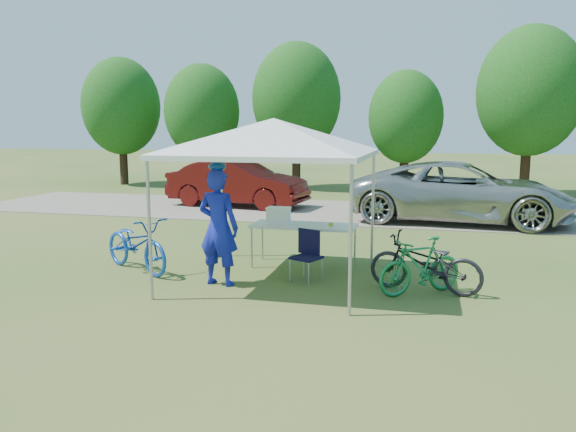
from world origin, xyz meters
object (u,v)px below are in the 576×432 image
at_px(bike_blue, 136,244).
at_px(bike_dark, 425,263).
at_px(cooler, 279,215).
at_px(minivan, 461,192).
at_px(folding_table, 304,227).
at_px(folding_chair, 308,251).
at_px(bike_green, 420,266).
at_px(cyclist, 218,227).
at_px(sedan, 237,183).

bearing_deg(bike_blue, bike_dark, -60.98).
relative_size(cooler, bike_dark, 0.24).
distance_m(bike_dark, minivan, 7.09).
distance_m(cooler, minivan, 6.86).
bearing_deg(cooler, folding_table, -0.00).
bearing_deg(folding_chair, bike_green, 12.07).
bearing_deg(folding_table, bike_dark, -27.84).
distance_m(folding_chair, minivan, 7.33).
distance_m(cyclist, bike_green, 3.28).
xyz_separation_m(cooler, sedan, (-3.37, 7.31, -0.17)).
bearing_deg(minivan, folding_chair, 161.72).
bearing_deg(cooler, bike_dark, -23.41).
xyz_separation_m(bike_dark, sedan, (-6.08, 8.48, 0.31)).
xyz_separation_m(cyclist, bike_blue, (-1.77, 0.47, -0.46)).
xyz_separation_m(cooler, bike_blue, (-2.37, -1.07, -0.45)).
distance_m(bike_green, bike_dark, 0.14).
relative_size(folding_table, cyclist, 1.00).
distance_m(cooler, bike_green, 2.97).
bearing_deg(cyclist, folding_chair, -145.81).
distance_m(bike_blue, minivan, 9.14).
xyz_separation_m(minivan, sedan, (-6.94, 1.45, -0.06)).
bearing_deg(bike_green, sedan, 177.71).
bearing_deg(bike_dark, folding_table, -106.16).
bearing_deg(minivan, bike_blue, 143.76).
height_order(folding_chair, minivan, minivan).
bearing_deg(sedan, cyclist, -154.83).
distance_m(cyclist, bike_dark, 3.36).
height_order(folding_chair, cooler, cooler).
height_order(cyclist, sedan, cyclist).
height_order(bike_blue, bike_dark, bike_blue).
distance_m(cooler, sedan, 8.05).
relative_size(folding_table, sedan, 0.42).
distance_m(folding_table, cyclist, 1.90).
bearing_deg(cooler, cyclist, -111.21).
relative_size(bike_green, sedan, 0.33).
height_order(minivan, sedan, minivan).
bearing_deg(folding_chair, cyclist, -130.25).
height_order(bike_blue, bike_green, bike_blue).
bearing_deg(cooler, bike_green, -26.12).
distance_m(folding_table, bike_dark, 2.52).
xyz_separation_m(folding_chair, cooler, (-0.75, 0.89, 0.45)).
xyz_separation_m(folding_chair, bike_blue, (-3.13, -0.18, -0.00)).
distance_m(bike_blue, bike_dark, 5.08).
bearing_deg(bike_dark, minivan, -175.32).
xyz_separation_m(folding_table, cyclist, (-1.09, -1.55, 0.21)).
bearing_deg(cyclist, bike_dark, -165.07).
xyz_separation_m(bike_blue, minivan, (5.94, 6.93, 0.34)).
height_order(cyclist, bike_green, cyclist).
distance_m(cooler, bike_dark, 2.99).
relative_size(cyclist, sedan, 0.42).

